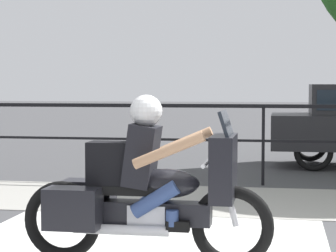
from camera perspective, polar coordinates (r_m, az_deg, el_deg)
sidewalk_band at (r=9.17m, az=7.97°, el=-6.51°), size 44.00×2.40×0.01m
fence_railing at (r=10.55m, az=8.30°, el=0.36°), size 36.00×0.05×1.30m
motorcycle at (r=5.87m, az=-2.08°, el=-5.52°), size 2.28×0.76×1.52m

